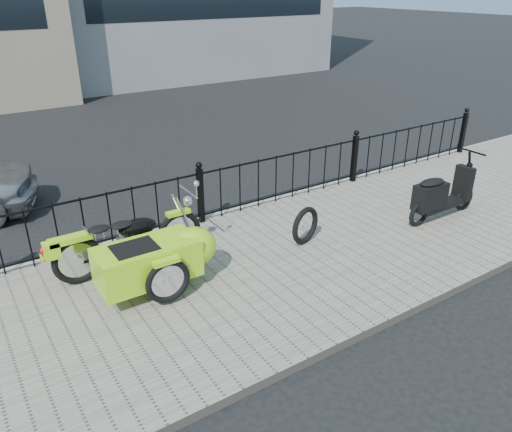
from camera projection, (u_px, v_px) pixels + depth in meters
ground at (242, 259)px, 7.64m from camera, size 120.00×120.00×0.00m
sidewalk at (260, 270)px, 7.24m from camera, size 30.00×3.80×0.12m
curb at (198, 222)px, 8.70m from camera, size 30.00×0.10×0.12m
iron_fence at (201, 196)px, 8.37m from camera, size 14.11×0.11×1.08m
motorcycle_sidecar at (156, 253)px, 6.61m from camera, size 2.28×1.48×0.98m
scooter at (440, 196)px, 8.48m from camera, size 1.64×0.48×1.11m
spare_tire at (305, 226)px, 7.74m from camera, size 0.61×0.24×0.61m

